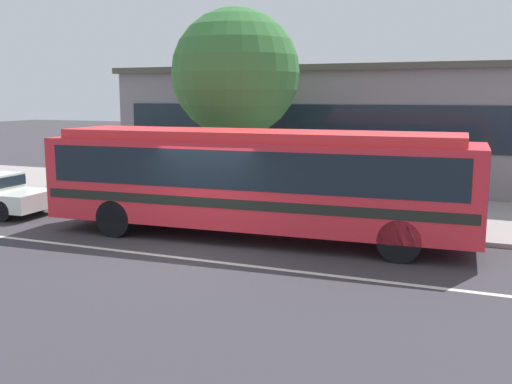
{
  "coord_description": "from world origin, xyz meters",
  "views": [
    {
      "loc": [
        6.57,
        -12.45,
        3.75
      ],
      "look_at": [
        0.95,
        1.33,
        1.3
      ],
      "focal_mm": 41.31,
      "sensor_mm": 36.0,
      "label": 1
    }
  ],
  "objects_px": {
    "transit_bus": "(256,176)",
    "pedestrian_walking_along_curb": "(257,180)",
    "pedestrian_waiting_near_sign": "(307,185)",
    "pedestrian_standing_by_tree": "(251,186)",
    "street_tree_near_stop": "(236,73)"
  },
  "relations": [
    {
      "from": "transit_bus",
      "to": "street_tree_near_stop",
      "type": "height_order",
      "value": "street_tree_near_stop"
    },
    {
      "from": "transit_bus",
      "to": "pedestrian_walking_along_curb",
      "type": "bearing_deg",
      "value": 111.35
    },
    {
      "from": "pedestrian_walking_along_curb",
      "to": "pedestrian_waiting_near_sign",
      "type": "bearing_deg",
      "value": -3.04
    },
    {
      "from": "pedestrian_waiting_near_sign",
      "to": "pedestrian_walking_along_curb",
      "type": "xyz_separation_m",
      "value": [
        -1.67,
        0.09,
        0.06
      ]
    },
    {
      "from": "pedestrian_standing_by_tree",
      "to": "street_tree_near_stop",
      "type": "bearing_deg",
      "value": 123.15
    },
    {
      "from": "transit_bus",
      "to": "pedestrian_waiting_near_sign",
      "type": "bearing_deg",
      "value": 78.52
    },
    {
      "from": "pedestrian_walking_along_curb",
      "to": "pedestrian_standing_by_tree",
      "type": "xyz_separation_m",
      "value": [
        0.13,
        -0.81,
        -0.06
      ]
    },
    {
      "from": "pedestrian_walking_along_curb",
      "to": "street_tree_near_stop",
      "type": "height_order",
      "value": "street_tree_near_stop"
    },
    {
      "from": "pedestrian_waiting_near_sign",
      "to": "street_tree_near_stop",
      "type": "height_order",
      "value": "street_tree_near_stop"
    },
    {
      "from": "pedestrian_waiting_near_sign",
      "to": "transit_bus",
      "type": "bearing_deg",
      "value": -101.48
    },
    {
      "from": "transit_bus",
      "to": "street_tree_near_stop",
      "type": "distance_m",
      "value": 5.81
    },
    {
      "from": "transit_bus",
      "to": "pedestrian_standing_by_tree",
      "type": "bearing_deg",
      "value": 115.75
    },
    {
      "from": "pedestrian_waiting_near_sign",
      "to": "pedestrian_walking_along_curb",
      "type": "bearing_deg",
      "value": 176.96
    },
    {
      "from": "pedestrian_waiting_near_sign",
      "to": "pedestrian_standing_by_tree",
      "type": "bearing_deg",
      "value": -154.69
    },
    {
      "from": "pedestrian_standing_by_tree",
      "to": "pedestrian_walking_along_curb",
      "type": "bearing_deg",
      "value": 99.28
    }
  ]
}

